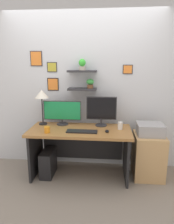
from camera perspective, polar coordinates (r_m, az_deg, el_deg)
name	(u,v)px	position (r m, az deg, el deg)	size (l,w,h in m)	color
ground_plane	(80,175)	(3.42, -1.83, -16.77)	(8.00, 8.00, 0.00)	gray
back_wall_assembly	(83,85)	(3.40, -1.09, 7.30)	(4.40, 0.24, 2.70)	silver
desk	(81,141)	(3.23, -1.78, -8.06)	(1.51, 0.68, 0.75)	#9E6B38
monitor_left	(62,112)	(3.31, -6.78, 0.04)	(0.60, 0.18, 0.38)	#2D2D33
monitor_right	(101,110)	(3.23, 3.97, 0.52)	(0.47, 0.18, 0.46)	#2D2D33
keyboard	(82,131)	(2.98, -1.42, -5.33)	(0.44, 0.14, 0.02)	black
computer_mouse	(107,131)	(2.99, 5.47, -5.24)	(0.06, 0.09, 0.03)	black
desk_lamp	(42,96)	(3.32, -12.29, 4.29)	(0.21, 0.21, 0.56)	black
coffee_mug	(47,130)	(3.00, -10.88, -4.76)	(0.08, 0.08, 0.09)	orange
water_cup	(120,126)	(3.13, 9.08, -3.73)	(0.07, 0.07, 0.11)	white
drawer_cabinet	(148,155)	(3.38, 16.41, -11.34)	(0.44, 0.50, 0.67)	tan
printer	(150,129)	(3.23, 16.90, -4.56)	(0.38, 0.34, 0.17)	#9E9EA3
computer_tower_left	(48,163)	(3.39, -10.56, -13.47)	(0.18, 0.40, 0.40)	black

